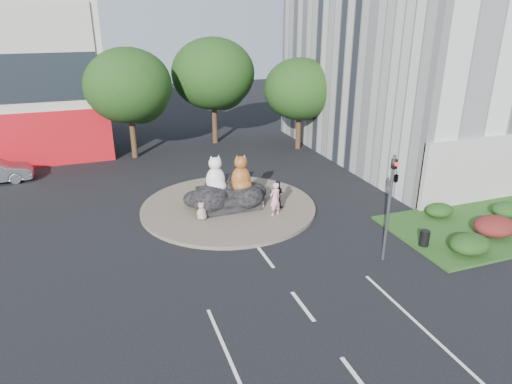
{
  "coord_description": "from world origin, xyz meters",
  "views": [
    {
      "loc": [
        -6.71,
        -13.26,
        10.62
      ],
      "look_at": [
        0.66,
        7.14,
        2.0
      ],
      "focal_mm": 32.0,
      "sensor_mm": 36.0,
      "label": 1
    }
  ],
  "objects_px": {
    "cat_tabby": "(241,173)",
    "kitten_white": "(261,202)",
    "pedestrian_pink": "(275,199)",
    "litter_bin": "(424,238)",
    "cat_white": "(215,174)",
    "pedestrian_dark": "(277,194)",
    "kitten_calico": "(202,210)"
  },
  "relations": [
    {
      "from": "cat_white",
      "to": "cat_tabby",
      "type": "xyz_separation_m",
      "value": [
        1.38,
        -0.36,
        0.0
      ]
    },
    {
      "from": "cat_tabby",
      "to": "kitten_calico",
      "type": "xyz_separation_m",
      "value": [
        -2.6,
        -1.13,
        -1.46
      ]
    },
    {
      "from": "cat_white",
      "to": "kitten_white",
      "type": "bearing_deg",
      "value": -26.51
    },
    {
      "from": "cat_tabby",
      "to": "pedestrian_dark",
      "type": "xyz_separation_m",
      "value": [
        1.81,
        -0.97,
        -1.17
      ]
    },
    {
      "from": "cat_white",
      "to": "kitten_white",
      "type": "relative_size",
      "value": 2.98
    },
    {
      "from": "kitten_calico",
      "to": "litter_bin",
      "type": "bearing_deg",
      "value": -14.92
    },
    {
      "from": "cat_white",
      "to": "kitten_white",
      "type": "xyz_separation_m",
      "value": [
        2.29,
        -1.12,
        -1.6
      ]
    },
    {
      "from": "litter_bin",
      "to": "kitten_white",
      "type": "bearing_deg",
      "value": 131.06
    },
    {
      "from": "cat_white",
      "to": "pedestrian_pink",
      "type": "bearing_deg",
      "value": -41.45
    },
    {
      "from": "kitten_calico",
      "to": "pedestrian_pink",
      "type": "distance_m",
      "value": 4.01
    },
    {
      "from": "pedestrian_pink",
      "to": "pedestrian_dark",
      "type": "xyz_separation_m",
      "value": [
        0.51,
        1.01,
        -0.15
      ]
    },
    {
      "from": "cat_tabby",
      "to": "kitten_white",
      "type": "xyz_separation_m",
      "value": [
        0.91,
        -0.77,
        -1.61
      ]
    },
    {
      "from": "kitten_calico",
      "to": "kitten_white",
      "type": "relative_size",
      "value": 1.41
    },
    {
      "from": "litter_bin",
      "to": "cat_white",
      "type": "bearing_deg",
      "value": 136.07
    },
    {
      "from": "kitten_calico",
      "to": "pedestrian_pink",
      "type": "xyz_separation_m",
      "value": [
        3.9,
        -0.85,
        0.44
      ]
    },
    {
      "from": "kitten_white",
      "to": "pedestrian_dark",
      "type": "xyz_separation_m",
      "value": [
        0.9,
        -0.2,
        0.44
      ]
    },
    {
      "from": "pedestrian_pink",
      "to": "litter_bin",
      "type": "distance_m",
      "value": 7.82
    },
    {
      "from": "pedestrian_dark",
      "to": "litter_bin",
      "type": "distance_m",
      "value": 8.23
    },
    {
      "from": "kitten_white",
      "to": "pedestrian_pink",
      "type": "bearing_deg",
      "value": -77.49
    },
    {
      "from": "pedestrian_dark",
      "to": "cat_white",
      "type": "bearing_deg",
      "value": 10.13
    },
    {
      "from": "kitten_calico",
      "to": "kitten_white",
      "type": "bearing_deg",
      "value": 25.17
    },
    {
      "from": "pedestrian_pink",
      "to": "cat_white",
      "type": "bearing_deg",
      "value": -59.44
    },
    {
      "from": "kitten_calico",
      "to": "cat_white",
      "type": "bearing_deg",
      "value": 69.94
    },
    {
      "from": "cat_white",
      "to": "kitten_calico",
      "type": "xyz_separation_m",
      "value": [
        -1.22,
        -1.48,
        -1.45
      ]
    },
    {
      "from": "kitten_white",
      "to": "cat_tabby",
      "type": "bearing_deg",
      "value": 134.51
    },
    {
      "from": "pedestrian_pink",
      "to": "kitten_white",
      "type": "bearing_deg",
      "value": -90.63
    },
    {
      "from": "cat_white",
      "to": "pedestrian_dark",
      "type": "relative_size",
      "value": 1.33
    },
    {
      "from": "pedestrian_pink",
      "to": "pedestrian_dark",
      "type": "distance_m",
      "value": 1.14
    },
    {
      "from": "kitten_white",
      "to": "litter_bin",
      "type": "xyz_separation_m",
      "value": [
        5.87,
        -6.74,
        -0.05
      ]
    },
    {
      "from": "kitten_white",
      "to": "pedestrian_pink",
      "type": "distance_m",
      "value": 1.4
    },
    {
      "from": "kitten_white",
      "to": "pedestrian_dark",
      "type": "bearing_deg",
      "value": -18.02
    },
    {
      "from": "litter_bin",
      "to": "pedestrian_pink",
      "type": "bearing_deg",
      "value": 134.76
    }
  ]
}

